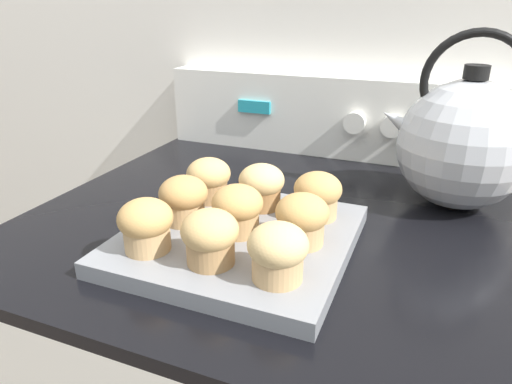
% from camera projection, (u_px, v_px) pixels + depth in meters
% --- Properties ---
extents(wall_back, '(8.00, 0.05, 2.40)m').
position_uv_depth(wall_back, '(344.00, 18.00, 0.91)').
color(wall_back, white).
rests_on(wall_back, ground_plane).
extents(control_panel, '(0.71, 0.07, 0.16)m').
position_uv_depth(control_panel, '(333.00, 117.00, 0.94)').
color(control_panel, white).
rests_on(control_panel, stove_range).
extents(muffin_pan, '(0.29, 0.29, 0.02)m').
position_uv_depth(muffin_pan, '(239.00, 239.00, 0.60)').
color(muffin_pan, slate).
rests_on(muffin_pan, stove_range).
extents(muffin_r0_c0, '(0.07, 0.07, 0.07)m').
position_uv_depth(muffin_r0_c0, '(146.00, 225.00, 0.54)').
color(muffin_r0_c0, tan).
rests_on(muffin_r0_c0, muffin_pan).
extents(muffin_r0_c1, '(0.07, 0.07, 0.07)m').
position_uv_depth(muffin_r0_c1, '(210.00, 237.00, 0.51)').
color(muffin_r0_c1, '#A37A4C').
rests_on(muffin_r0_c1, muffin_pan).
extents(muffin_r0_c2, '(0.07, 0.07, 0.07)m').
position_uv_depth(muffin_r0_c2, '(278.00, 252.00, 0.48)').
color(muffin_r0_c2, tan).
rests_on(muffin_r0_c2, muffin_pan).
extents(muffin_r1_c0, '(0.07, 0.07, 0.07)m').
position_uv_depth(muffin_r1_c0, '(184.00, 199.00, 0.61)').
color(muffin_r1_c0, tan).
rests_on(muffin_r1_c0, muffin_pan).
extents(muffin_r1_c1, '(0.07, 0.07, 0.07)m').
position_uv_depth(muffin_r1_c1, '(237.00, 209.00, 0.58)').
color(muffin_r1_c1, tan).
rests_on(muffin_r1_c1, muffin_pan).
extents(muffin_r1_c2, '(0.07, 0.07, 0.07)m').
position_uv_depth(muffin_r1_c2, '(302.00, 219.00, 0.56)').
color(muffin_r1_c2, tan).
rests_on(muffin_r1_c2, muffin_pan).
extents(muffin_r2_c0, '(0.07, 0.07, 0.07)m').
position_uv_depth(muffin_r2_c0, '(209.00, 179.00, 0.68)').
color(muffin_r2_c0, '#A37A4C').
rests_on(muffin_r2_c0, muffin_pan).
extents(muffin_r2_c1, '(0.07, 0.07, 0.07)m').
position_uv_depth(muffin_r2_c1, '(262.00, 186.00, 0.66)').
color(muffin_r2_c1, olive).
rests_on(muffin_r2_c1, muffin_pan).
extents(muffin_r2_c2, '(0.07, 0.07, 0.07)m').
position_uv_depth(muffin_r2_c2, '(318.00, 195.00, 0.63)').
color(muffin_r2_c2, tan).
rests_on(muffin_r2_c2, muffin_pan).
extents(tea_kettle, '(0.23, 0.20, 0.27)m').
position_uv_depth(tea_kettle, '(463.00, 142.00, 0.69)').
color(tea_kettle, '#ADAFB5').
rests_on(tea_kettle, stove_range).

